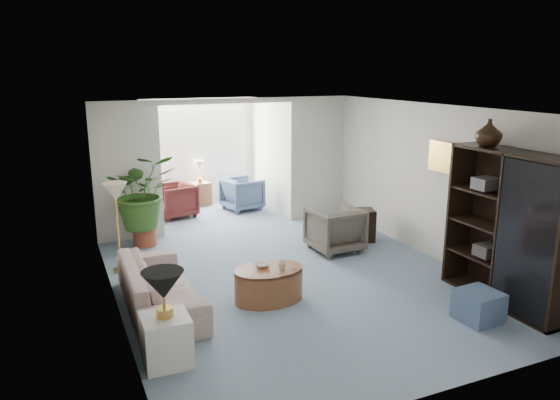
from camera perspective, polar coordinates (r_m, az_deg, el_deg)
name	(u,v)px	position (r m, az deg, el deg)	size (l,w,h in m)	color
floor	(297,282)	(7.79, 1.80, -8.86)	(6.00, 6.00, 0.00)	#8698B0
sunroom_floor	(215,214)	(11.43, -7.09, -1.47)	(2.60, 2.60, 0.00)	#8698B0
back_pier_left	(127,172)	(9.71, -16.20, 2.90)	(1.20, 0.12, 2.50)	silver
back_pier_right	(318,158)	(10.86, 4.09, 4.55)	(1.20, 0.12, 2.50)	silver
back_header	(228,101)	(9.99, -5.65, 10.62)	(2.60, 0.12, 0.10)	silver
window_pane	(199,143)	(12.17, -8.77, 6.15)	(2.20, 0.02, 1.50)	white
window_blinds	(199,143)	(12.14, -8.73, 6.13)	(2.20, 0.02, 1.50)	white
framed_picture	(443,157)	(8.57, 17.26, 4.46)	(0.04, 0.50, 0.40)	beige
sofa	(160,286)	(7.05, -12.92, -9.05)	(2.11, 0.83, 0.62)	beige
end_table	(166,340)	(5.83, -12.22, -14.58)	(0.48, 0.48, 0.53)	white
table_lamp	(163,285)	(5.57, -12.55, -8.99)	(0.44, 0.44, 0.30)	black
floor_lamp	(115,192)	(8.20, -17.41, 0.84)	(0.36, 0.36, 0.28)	beige
coffee_table	(269,284)	(7.13, -1.21, -9.12)	(0.95, 0.95, 0.45)	brown
coffee_bowl	(263,265)	(7.11, -1.91, -7.04)	(0.20, 0.20, 0.05)	silver
coffee_cup	(282,266)	(7.00, 0.24, -7.16)	(0.11, 0.11, 0.10)	beige
wingback_chair	(335,229)	(9.01, 5.95, -3.18)	(0.81, 0.83, 0.76)	#635D4E
side_table_dark	(360,225)	(9.63, 8.68, -2.70)	(0.48, 0.38, 0.58)	black
entertainment_cabinet	(509,229)	(7.44, 23.58, -2.90)	(0.49, 1.82, 2.03)	black
cabinet_urn	(489,133)	(7.54, 21.69, 6.79)	(0.34, 0.34, 0.36)	black
ottoman	(479,306)	(7.05, 20.70, -10.69)	(0.47, 0.47, 0.38)	slate
plant_pot	(145,237)	(9.59, -14.43, -3.85)	(0.40, 0.40, 0.32)	brown
house_plant	(142,191)	(9.38, -14.74, 0.91)	(1.18, 1.03, 1.31)	#335F20
sunroom_chair_blue	(242,194)	(11.63, -4.10, 0.67)	(0.75, 0.78, 0.71)	slate
sunroom_chair_maroon	(175,201)	(11.24, -11.32, -0.05)	(0.75, 0.77, 0.70)	#541F1C
sunroom_table	(200,194)	(12.14, -8.63, 0.66)	(0.43, 0.33, 0.52)	brown
shelf_clutter	(509,225)	(7.35, 23.60, -2.46)	(0.30, 1.10, 1.06)	#3E3C3A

